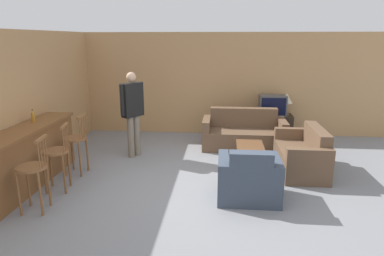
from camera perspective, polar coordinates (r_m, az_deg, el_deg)
ground_plane at (r=5.76m, az=1.01°, el=-10.44°), size 24.00×24.00×0.00m
wall_back at (r=8.91m, az=2.75°, el=7.32°), size 9.40×0.08×2.60m
wall_left at (r=7.52m, az=-23.49°, el=4.73°), size 0.08×8.63×2.60m
bar_counter at (r=6.32m, az=-26.23°, el=-4.72°), size 0.55×2.81×1.01m
bar_chair_near at (r=5.41m, az=-24.97°, el=-6.69°), size 0.47×0.47×1.12m
bar_chair_mid at (r=5.99m, az=-21.62°, el=-4.29°), size 0.49×0.49×1.12m
bar_chair_far at (r=6.63m, az=-18.83°, el=-2.26°), size 0.45×0.45×1.12m
couch_far at (r=7.94m, az=8.59°, el=-1.03°), size 1.86×0.85×0.88m
armchair_near at (r=5.44m, az=9.43°, el=-8.56°), size 0.96×0.80×0.86m
loveseat_right at (r=6.81m, az=17.95°, el=-4.32°), size 0.78×1.52×0.84m
coffee_table at (r=6.73m, az=9.69°, el=-3.60°), size 0.52×0.93×0.43m
tv_unit at (r=8.79m, az=13.05°, el=0.23°), size 1.00×0.48×0.61m
tv at (r=8.67m, az=13.26°, el=3.75°), size 0.65×0.42×0.49m
bottle at (r=6.69m, az=-24.97°, el=1.79°), size 0.06×0.06×0.22m
table_lamp at (r=8.69m, az=15.48°, el=4.73°), size 0.30×0.30×0.55m
person_by_window at (r=7.20m, az=-9.87°, el=3.01°), size 0.42×0.50×1.79m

